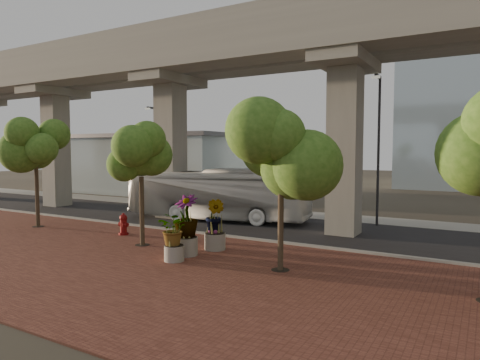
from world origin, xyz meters
The scene contains 17 objects.
ground centered at (0.00, 0.00, 0.00)m, with size 160.00×160.00×0.00m, color #312D24.
brick_plaza centered at (0.00, -8.00, 0.03)m, with size 70.00×13.00×0.06m, color brown.
asphalt_road centered at (0.00, 2.00, 0.02)m, with size 90.00×8.00×0.04m, color black.
curb_strip centered at (0.00, -2.00, 0.08)m, with size 70.00×0.25×0.16m, color gray.
far_sidewalk centered at (0.00, 7.50, 0.03)m, with size 90.00×3.00×0.06m, color gray.
transit_viaduct centered at (0.00, 2.00, 7.29)m, with size 72.00×5.60×12.40m.
station_pavilion centered at (-20.00, 16.00, 3.22)m, with size 23.00×13.00×6.30m.
transit_bus centered at (-2.57, 2.52, 1.68)m, with size 2.84×12.09×3.37m, color silver.
fire_hydrant centered at (-4.18, -4.29, 0.62)m, with size 0.59×0.53×1.17m.
planter_front centered at (1.66, -7.25, 1.28)m, with size 1.83×1.83×2.01m.
planter_right centered at (1.50, -6.22, 1.66)m, with size 2.47×2.47×2.64m.
planter_left centered at (2.00, -4.71, 1.50)m, with size 2.16×2.16×2.37m.
street_tree_far_west centered at (-10.41, -5.06, 4.82)m, with size 3.89×3.89×6.56m.
street_tree_near_west centered at (-1.54, -5.68, 4.30)m, with size 3.28×3.28×5.75m.
street_tree_near_east centered at (6.02, -6.29, 4.69)m, with size 4.24×4.24×6.59m.
streetlamp_west centered at (-10.58, 5.69, 4.68)m, with size 0.40×1.16×8.01m.
streetlamp_east centered at (7.02, 5.44, 5.22)m, with size 0.44×1.30×8.95m.
Camera 1 is at (12.68, -20.91, 4.62)m, focal length 32.00 mm.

